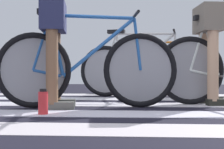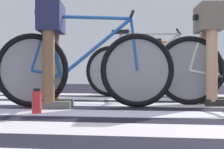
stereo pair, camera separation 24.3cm
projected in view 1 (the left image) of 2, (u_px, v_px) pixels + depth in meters
ground at (139, 115)px, 2.67m from camera, size 18.00×14.00×0.02m
crosswalk_markings at (139, 114)px, 2.66m from camera, size 5.48×4.99×0.00m
bicycle_1_of_4 at (87, 67)px, 3.13m from camera, size 1.73×0.53×0.93m
cyclist_1_of_4 at (54, 39)px, 3.11m from camera, size 0.36×0.44×1.00m
cyclist_2_of_4 at (209, 41)px, 3.45m from camera, size 0.35×0.43×1.04m
bicycle_3_of_4 at (141, 69)px, 4.51m from camera, size 1.72×0.53×0.93m
bicycle_4_of_4 at (166, 70)px, 5.76m from camera, size 1.73×0.52×0.93m
water_bottle at (43, 102)px, 2.61m from camera, size 0.08×0.08×0.21m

